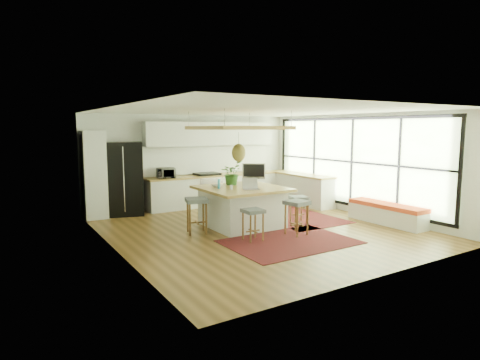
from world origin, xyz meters
TOP-DOWN VIEW (x-y plane):
  - floor at (0.00, 0.00)m, footprint 7.00×7.00m
  - ceiling at (0.00, 0.00)m, footprint 7.00×7.00m
  - wall_back at (0.00, 3.50)m, footprint 6.50×0.00m
  - wall_front at (0.00, -3.50)m, footprint 6.50×0.00m
  - wall_left at (-3.25, 0.00)m, footprint 0.00×7.00m
  - wall_right at (3.25, 0.00)m, footprint 0.00×7.00m
  - window_wall at (3.22, 0.00)m, footprint 0.10×6.20m
  - pantry at (-2.95, 3.18)m, footprint 0.55×0.60m
  - back_counter_base at (0.55, 3.18)m, footprint 4.20×0.60m
  - back_counter_top at (0.55, 3.18)m, footprint 4.24×0.64m
  - backsplash at (0.55, 3.48)m, footprint 4.20×0.02m
  - upper_cabinets at (0.55, 3.32)m, footprint 4.20×0.34m
  - range at (0.30, 3.18)m, footprint 0.76×0.62m
  - right_counter_base at (2.93, 2.00)m, footprint 0.60×2.50m
  - right_counter_top at (2.93, 2.00)m, footprint 0.64×2.54m
  - window_bench at (2.95, -1.20)m, footprint 0.52×2.00m
  - ceiling_panel at (-0.30, 0.40)m, footprint 1.86×1.86m
  - rug_near at (-0.07, -1.23)m, footprint 2.60×1.80m
  - rug_right at (1.49, 0.53)m, footprint 1.80×2.60m
  - fridge at (-2.17, 3.19)m, footprint 1.15×1.01m
  - island at (-0.18, 0.46)m, footprint 1.85×1.85m
  - stool_near_left at (-0.66, -0.75)m, footprint 0.40×0.40m
  - stool_near_right at (0.41, -0.85)m, footprint 0.51×0.51m
  - stool_right_front at (1.18, 0.00)m, footprint 0.48×0.48m
  - stool_right_back at (1.07, 1.04)m, footprint 0.45×0.45m
  - stool_left_side at (-1.38, 0.41)m, footprint 0.58×0.58m
  - laptop at (-0.19, 0.04)m, footprint 0.47×0.48m
  - monitor at (0.34, 0.73)m, footprint 0.58×0.51m
  - microwave at (-1.01, 3.14)m, footprint 0.55×0.38m
  - island_plant at (-0.17, 0.95)m, footprint 0.77×0.79m
  - island_bowl at (-0.66, 0.80)m, footprint 0.24×0.24m
  - island_bottle_0 at (-0.73, 0.56)m, footprint 0.07×0.07m
  - island_bottle_1 at (-0.58, 0.31)m, footprint 0.07×0.07m

SIDE VIEW (x-z plane):
  - floor at x=0.00m, z-range 0.00..0.00m
  - rug_near at x=-0.07m, z-range 0.00..0.01m
  - rug_right at x=1.49m, z-range 0.00..0.01m
  - window_bench at x=2.95m, z-range 0.00..0.50m
  - stool_near_left at x=-0.66m, z-range 0.02..0.69m
  - stool_near_right at x=0.41m, z-range -0.02..0.73m
  - stool_right_front at x=1.18m, z-range 0.03..0.68m
  - stool_right_back at x=1.07m, z-range -0.01..0.72m
  - stool_left_side at x=-1.38m, z-range -0.04..0.75m
  - back_counter_base at x=0.55m, z-range 0.00..0.88m
  - right_counter_base at x=2.93m, z-range 0.00..0.88m
  - island at x=-0.18m, z-range 0.00..0.93m
  - range at x=0.30m, z-range 0.00..1.00m
  - back_counter_top at x=0.55m, z-range 0.88..0.93m
  - right_counter_top at x=2.93m, z-range 0.88..0.93m
  - fridge at x=-2.17m, z-range -0.05..1.90m
  - island_bowl at x=-0.66m, z-range 0.93..0.99m
  - island_bottle_0 at x=-0.73m, z-range 0.93..1.12m
  - island_bottle_1 at x=-0.58m, z-range 0.93..1.12m
  - laptop at x=-0.19m, z-range 0.92..1.18m
  - microwave at x=-1.01m, z-range 0.93..1.27m
  - pantry at x=-2.95m, z-range 0.00..2.25m
  - island_plant at x=-0.17m, z-range 0.93..1.39m
  - monitor at x=0.34m, z-range 0.92..1.46m
  - wall_back at x=0.00m, z-range -1.90..4.60m
  - wall_front at x=0.00m, z-range -1.90..4.60m
  - wall_left at x=-3.25m, z-range -2.15..4.85m
  - wall_right at x=3.25m, z-range -2.15..4.85m
  - backsplash at x=0.55m, z-range 0.95..1.75m
  - window_wall at x=3.22m, z-range 0.10..2.70m
  - ceiling_panel at x=-0.30m, z-range 1.65..2.45m
  - upper_cabinets at x=0.55m, z-range 1.80..2.50m
  - ceiling at x=0.00m, z-range 2.70..2.70m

